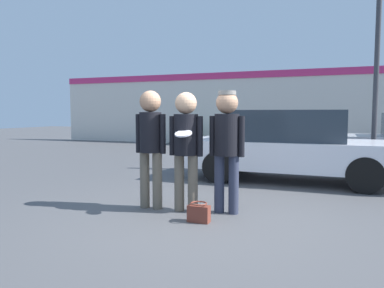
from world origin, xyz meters
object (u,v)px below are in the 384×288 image
at_px(shrub, 188,134).
at_px(person_right, 227,139).
at_px(parked_car_near, 291,146).
at_px(handbag, 199,213).
at_px(person_left, 151,138).
at_px(person_middle_with_frisbee, 186,140).

bearing_deg(shrub, person_right, -65.13).
relative_size(parked_car_near, handbag, 15.19).
distance_m(person_left, person_right, 1.19).
bearing_deg(person_left, person_right, 7.35).
bearing_deg(person_middle_with_frisbee, person_right, 14.02).
bearing_deg(shrub, person_middle_with_frisbee, -68.01).
bearing_deg(handbag, person_middle_with_frisbee, 130.00).
relative_size(person_right, parked_car_near, 0.40).
bearing_deg(handbag, shrub, 112.82).
bearing_deg(person_middle_with_frisbee, parked_car_near, 70.59).
relative_size(parked_car_near, shrub, 4.51).
relative_size(person_left, person_right, 1.01).
bearing_deg(shrub, handbag, -67.18).
height_order(person_middle_with_frisbee, person_right, person_right).
distance_m(person_middle_with_frisbee, handbag, 1.12).
bearing_deg(parked_car_near, shrub, 125.76).
xyz_separation_m(person_right, shrub, (-5.03, 10.85, -0.60)).
bearing_deg(parked_car_near, person_left, -118.06).
height_order(person_right, shrub, person_right).
xyz_separation_m(parked_car_near, handbag, (-0.77, -3.69, -0.64)).
bearing_deg(parked_car_near, person_middle_with_frisbee, -109.41).
bearing_deg(person_left, handbag, -24.55).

